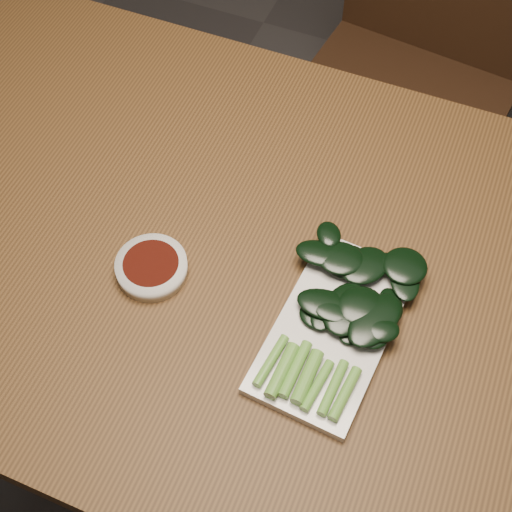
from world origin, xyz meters
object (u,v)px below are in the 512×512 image
at_px(table, 276,287).
at_px(chair_far, 413,68).
at_px(gai_lan, 350,304).
at_px(sauce_bowl, 152,267).
at_px(serving_plate, 333,329).

distance_m(table, chair_far, 0.78).
height_order(table, gai_lan, gai_lan).
distance_m(sauce_bowl, serving_plate, 0.26).
xyz_separation_m(chair_far, serving_plate, (0.07, -0.83, 0.27)).
relative_size(serving_plate, gai_lan, 0.99).
bearing_deg(table, gai_lan, -19.41).
height_order(table, sauce_bowl, sauce_bowl).
relative_size(table, serving_plate, 5.11).
distance_m(table, serving_plate, 0.15).
bearing_deg(serving_plate, sauce_bowl, -178.19).
relative_size(sauce_bowl, gai_lan, 0.36).
bearing_deg(gai_lan, sauce_bowl, -171.29).
distance_m(serving_plate, gai_lan, 0.04).
height_order(serving_plate, gai_lan, gai_lan).
bearing_deg(sauce_bowl, serving_plate, 1.81).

